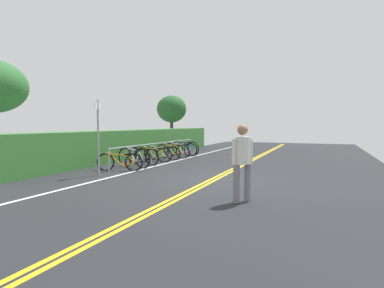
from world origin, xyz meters
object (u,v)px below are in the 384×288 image
at_px(bicycle_2, 143,156).
at_px(bicycle_7, 185,148).
at_px(bicycle_1, 134,158).
at_px(bicycle_3, 154,155).
at_px(bicycle_0, 120,162).
at_px(bicycle_5, 173,151).
at_px(bicycle_6, 180,150).
at_px(pedestrian, 242,158).
at_px(bike_rack, 159,147).
at_px(bicycle_4, 162,153).
at_px(sign_post_near, 98,131).
at_px(tree_mid, 172,109).

height_order(bicycle_2, bicycle_7, bicycle_7).
bearing_deg(bicycle_2, bicycle_7, 0.04).
relative_size(bicycle_1, bicycle_3, 1.08).
relative_size(bicycle_0, bicycle_5, 0.98).
xyz_separation_m(bicycle_6, pedestrian, (-8.23, -5.23, 0.61)).
distance_m(bicycle_5, bicycle_7, 1.75).
xyz_separation_m(bicycle_5, pedestrian, (-7.22, -5.18, 0.61)).
bearing_deg(bike_rack, bicycle_2, 178.22).
distance_m(bicycle_2, bicycle_4, 1.71).
relative_size(bicycle_0, bicycle_1, 0.97).
bearing_deg(bicycle_0, sign_post_near, -178.33).
distance_m(bicycle_1, bicycle_4, 2.61).
xyz_separation_m(bicycle_1, tree_mid, (9.75, 3.18, 2.32)).
xyz_separation_m(sign_post_near, tree_mid, (11.89, 3.25, 1.24)).
bearing_deg(bicycle_4, bicycle_0, -176.96).
distance_m(bicycle_1, bicycle_5, 3.48).
xyz_separation_m(bike_rack, bicycle_3, (-0.45, 0.03, -0.29)).
xyz_separation_m(bicycle_3, pedestrian, (-5.50, -5.27, 0.62)).
xyz_separation_m(bicycle_4, bicycle_5, (0.87, -0.12, 0.02)).
distance_m(bicycle_5, bicycle_6, 1.01).
xyz_separation_m(bicycle_3, bicycle_4, (0.85, 0.03, -0.01)).
xyz_separation_m(bicycle_1, bicycle_2, (0.89, 0.14, -0.03)).
xyz_separation_m(bicycle_3, bicycle_5, (1.73, -0.09, 0.01)).
relative_size(bicycle_2, bicycle_3, 1.07).
height_order(bicycle_3, bicycle_7, bicycle_7).
relative_size(sign_post_near, tree_mid, 0.66).
bearing_deg(bicycle_5, bicycle_0, -179.10).
height_order(bicycle_2, bicycle_5, same).
xyz_separation_m(bicycle_2, bicycle_4, (1.71, 0.01, -0.02)).
relative_size(bicycle_4, tree_mid, 0.45).
relative_size(bicycle_2, bicycle_6, 0.97).
bearing_deg(bicycle_4, tree_mid, 22.99).
bearing_deg(bicycle_7, tree_mid, 33.94).
xyz_separation_m(bicycle_0, pedestrian, (-2.79, -5.11, 0.63)).
bearing_deg(sign_post_near, bicycle_7, 1.65).
bearing_deg(tree_mid, sign_post_near, -164.69).
bearing_deg(tree_mid, bicycle_5, -153.33).
distance_m(bicycle_2, tree_mid, 9.66).
distance_m(bike_rack, bicycle_6, 2.30).
bearing_deg(tree_mid, bicycle_6, -149.53).
bearing_deg(bicycle_2, tree_mid, 18.97).
distance_m(bicycle_4, tree_mid, 8.11).
bearing_deg(bicycle_5, tree_mid, 26.67).
height_order(bike_rack, sign_post_near, sign_post_near).
xyz_separation_m(bike_rack, bicycle_2, (-1.31, 0.04, -0.28)).
xyz_separation_m(pedestrian, sign_post_near, (1.61, 5.07, 0.50)).
bearing_deg(bicycle_7, bicycle_2, -179.96).
xyz_separation_m(bike_rack, tree_mid, (7.55, 3.09, 2.08)).
relative_size(bicycle_3, bicycle_6, 0.91).
height_order(bicycle_4, sign_post_near, sign_post_near).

